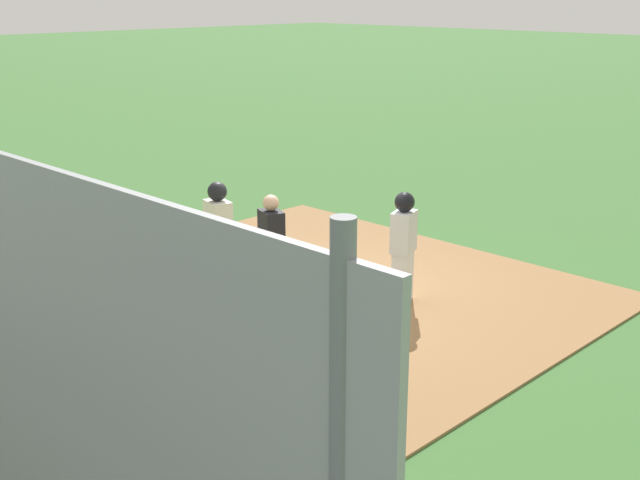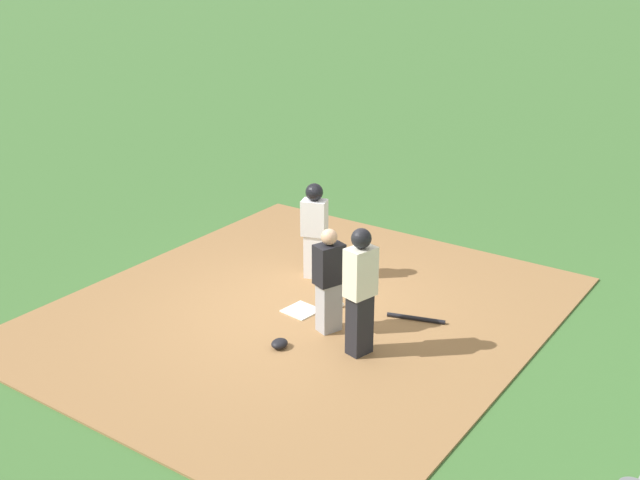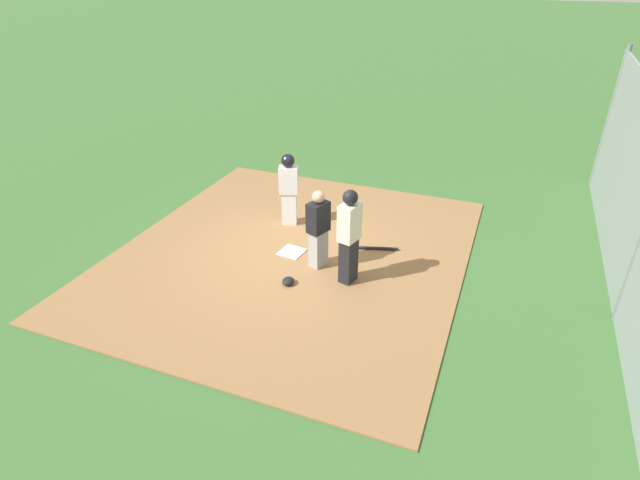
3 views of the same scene
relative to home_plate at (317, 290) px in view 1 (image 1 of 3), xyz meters
The scene contains 9 objects.
ground_plane 0.04m from the home_plate, ahead, with size 140.00×140.00×0.00m, color #3D6B33.
dirt_infield 0.03m from the home_plate, ahead, with size 7.20×6.40×0.03m, color olive.
home_plate is the anchor object (origin of this frame).
catcher 1.01m from the home_plate, 110.13° to the right, with size 0.45×0.38×1.48m.
umpire 1.67m from the home_plate, 111.84° to the right, with size 0.43×0.34×1.72m.
runner 1.50m from the home_plate, 26.08° to the left, with size 0.37×0.45×1.54m.
baseball_bat 1.65m from the home_plate, 65.05° to the right, with size 0.06×0.06×0.83m, color black.
catcher_mask 1.09m from the home_plate, 159.06° to the right, with size 0.24×0.20×0.12m, color black.
baseball 0.60m from the home_plate, 42.52° to the right, with size 0.07×0.07×0.07m, color white.
Camera 1 is at (7.60, -7.63, 4.13)m, focal length 45.37 mm.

